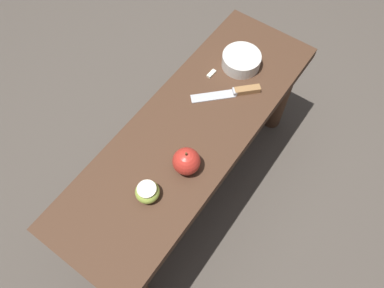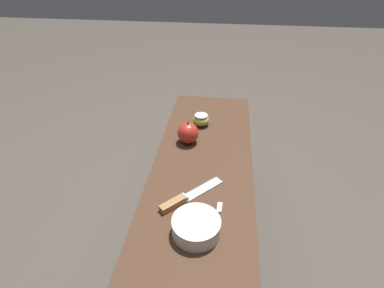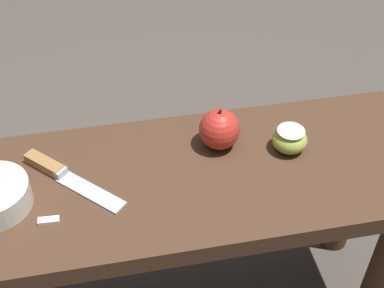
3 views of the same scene
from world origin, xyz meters
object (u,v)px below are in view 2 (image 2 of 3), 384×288
object	(u,v)px
apple_whole	(188,133)
bowl	(196,227)
knife	(183,199)
wooden_bench	(202,185)
apple_cut	(201,120)

from	to	relation	value
apple_whole	bowl	xyz separation A→B (m)	(-0.43, -0.08, -0.02)
knife	bowl	size ratio (longest dim) A/B	1.39
wooden_bench	bowl	distance (m)	0.33
apple_whole	bowl	size ratio (longest dim) A/B	0.70
apple_whole	apple_cut	world-z (taller)	apple_whole
wooden_bench	apple_whole	xyz separation A→B (m)	(0.12, 0.07, 0.15)
apple_cut	apple_whole	bearing A→B (deg)	164.22
apple_whole	apple_cut	size ratio (longest dim) A/B	1.32
wooden_bench	bowl	world-z (taller)	bowl
apple_whole	bowl	distance (m)	0.43
bowl	apple_whole	bearing A→B (deg)	10.49
knife	apple_whole	bearing A→B (deg)	49.45
wooden_bench	apple_cut	world-z (taller)	apple_cut
wooden_bench	apple_cut	size ratio (longest dim) A/B	15.17
apple_whole	bowl	world-z (taller)	apple_whole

